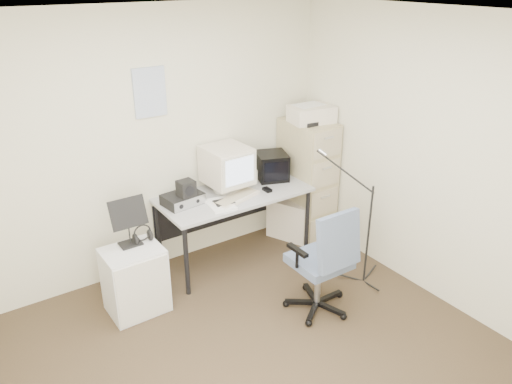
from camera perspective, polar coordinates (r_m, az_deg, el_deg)
floor at (r=4.01m, az=1.18°, el=-19.20°), size 3.60×3.60×0.01m
ceiling at (r=2.93m, az=1.62°, el=19.26°), size 3.60×3.60×0.01m
wall_back at (r=4.75m, az=-11.38°, el=5.26°), size 3.60×0.02×2.50m
wall_right at (r=4.49m, az=20.48°, el=3.06°), size 0.02×3.60×2.50m
wall_calendar at (r=4.60m, az=-12.06°, el=11.07°), size 0.30×0.02×0.44m
filing_cabinet at (r=5.48m, az=5.81°, el=1.49°), size 0.40×0.60×1.30m
printer at (r=5.22m, az=6.37°, el=8.85°), size 0.49×0.38×0.17m
desk at (r=5.07m, az=-2.43°, el=-3.91°), size 1.50×0.70×0.73m
crt_monitor at (r=4.90m, az=-3.36°, el=2.63°), size 0.42×0.44×0.45m
crt_tv at (r=5.21m, az=1.81°, el=2.99°), size 0.40×0.41×0.28m
desk_speaker at (r=5.11m, az=-0.34°, el=1.79°), size 0.10×0.10×0.15m
keyboard at (r=4.78m, az=-2.25°, el=-0.70°), size 0.53×0.32×0.03m
mouse at (r=4.95m, az=1.28°, el=0.26°), size 0.06×0.10×0.03m
radio_receiver at (r=4.72m, az=-8.38°, el=-0.79°), size 0.38×0.29×0.10m
radio_speaker at (r=4.63m, az=-7.99°, el=0.42°), size 0.16×0.15×0.15m
papers at (r=4.66m, az=-4.09°, el=-1.44°), size 0.27×0.33×0.02m
pc_tower at (r=5.52m, az=3.84°, el=-3.17°), size 0.38×0.51×0.44m
office_chair at (r=4.30m, az=7.24°, el=-7.59°), size 0.59×0.59×1.01m
side_cart at (r=4.48m, az=-13.66°, el=-9.77°), size 0.49×0.40×0.60m
music_stand at (r=4.30m, az=-14.43°, el=-3.26°), size 0.31×0.17×0.44m
headphones at (r=4.39m, az=-12.83°, el=-4.93°), size 0.21×0.21×0.03m
mic_stand at (r=4.68m, az=12.88°, el=-3.20°), size 0.03×0.03×1.30m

